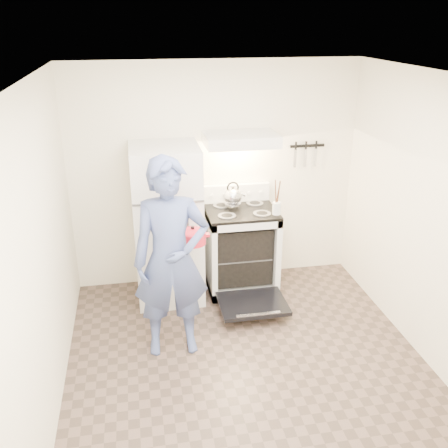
# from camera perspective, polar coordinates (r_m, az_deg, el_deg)

# --- Properties ---
(floor) EXTENTS (3.60, 3.60, 0.00)m
(floor) POSITION_cam_1_polar(r_m,az_deg,el_deg) (4.61, 2.99, -16.37)
(floor) COLOR brown
(floor) RESTS_ON ground
(back_wall) EXTENTS (3.20, 0.02, 2.50)m
(back_wall) POSITION_cam_1_polar(r_m,az_deg,el_deg) (5.59, -0.99, 5.52)
(back_wall) COLOR white
(back_wall) RESTS_ON ground
(refrigerator) EXTENTS (0.70, 0.70, 1.70)m
(refrigerator) POSITION_cam_1_polar(r_m,az_deg,el_deg) (5.34, -6.48, -0.05)
(refrigerator) COLOR silver
(refrigerator) RESTS_ON floor
(stove_body) EXTENTS (0.76, 0.65, 0.92)m
(stove_body) POSITION_cam_1_polar(r_m,az_deg,el_deg) (5.63, 1.93, -3.04)
(stove_body) COLOR silver
(stove_body) RESTS_ON floor
(cooktop) EXTENTS (0.76, 0.65, 0.03)m
(cooktop) POSITION_cam_1_polar(r_m,az_deg,el_deg) (5.44, 1.99, 1.47)
(cooktop) COLOR black
(cooktop) RESTS_ON stove_body
(backsplash) EXTENTS (0.76, 0.07, 0.20)m
(backsplash) POSITION_cam_1_polar(r_m,az_deg,el_deg) (5.66, 1.39, 3.59)
(backsplash) COLOR silver
(backsplash) RESTS_ON cooktop
(oven_door) EXTENTS (0.70, 0.54, 0.04)m
(oven_door) POSITION_cam_1_polar(r_m,az_deg,el_deg) (5.28, 3.27, -9.08)
(oven_door) COLOR black
(oven_door) RESTS_ON floor
(oven_rack) EXTENTS (0.60, 0.52, 0.01)m
(oven_rack) POSITION_cam_1_polar(r_m,az_deg,el_deg) (5.63, 1.93, -3.22)
(oven_rack) COLOR slate
(oven_rack) RESTS_ON stove_body
(range_hood) EXTENTS (0.76, 0.50, 0.12)m
(range_hood) POSITION_cam_1_polar(r_m,az_deg,el_deg) (5.28, 1.93, 9.63)
(range_hood) COLOR silver
(range_hood) RESTS_ON back_wall
(knife_strip) EXTENTS (0.40, 0.02, 0.03)m
(knife_strip) POSITION_cam_1_polar(r_m,az_deg,el_deg) (5.76, 9.50, 8.81)
(knife_strip) COLOR black
(knife_strip) RESTS_ON back_wall
(pizza_stone) EXTENTS (0.34, 0.34, 0.02)m
(pizza_stone) POSITION_cam_1_polar(r_m,az_deg,el_deg) (5.58, 1.26, -3.32)
(pizza_stone) COLOR olive
(pizza_stone) RESTS_ON oven_rack
(tea_kettle) EXTENTS (0.24, 0.20, 0.30)m
(tea_kettle) POSITION_cam_1_polar(r_m,az_deg,el_deg) (5.44, 1.02, 3.32)
(tea_kettle) COLOR #B6B6BB
(tea_kettle) RESTS_ON cooktop
(utensil_jar) EXTENTS (0.11, 0.11, 0.13)m
(utensil_jar) POSITION_cam_1_polar(r_m,az_deg,el_deg) (5.24, 6.04, 1.81)
(utensil_jar) COLOR silver
(utensil_jar) RESTS_ON cooktop
(person) EXTENTS (0.68, 0.44, 1.85)m
(person) POSITION_cam_1_polar(r_m,az_deg,el_deg) (4.41, -6.05, -4.08)
(person) COLOR #3D5080
(person) RESTS_ON floor
(dutch_oven) EXTENTS (0.32, 0.25, 0.22)m
(dutch_oven) POSITION_cam_1_polar(r_m,az_deg,el_deg) (4.73, -3.58, -1.58)
(dutch_oven) COLOR red
(dutch_oven) RESTS_ON person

